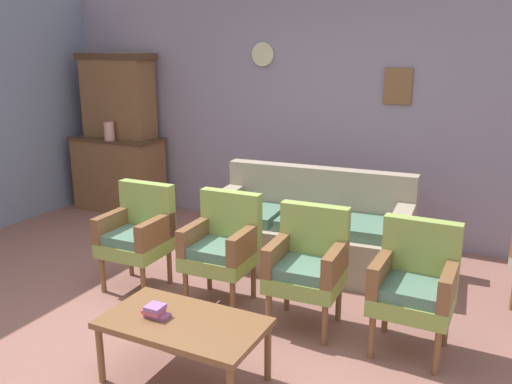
{
  "coord_description": "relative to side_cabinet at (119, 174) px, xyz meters",
  "views": [
    {
      "loc": [
        2.02,
        -2.89,
        2.03
      ],
      "look_at": [
        0.11,
        0.97,
        0.85
      ],
      "focal_mm": 37.25,
      "sensor_mm": 36.0,
      "label": 1
    }
  ],
  "objects": [
    {
      "name": "floral_couch",
      "position": [
        2.84,
        -0.63,
        -0.14
      ],
      "size": [
        1.91,
        0.93,
        0.9
      ],
      "color": "gray",
      "rests_on": "ground"
    },
    {
      "name": "wall_back_with_decor",
      "position": [
        2.48,
        0.38,
        0.89
      ],
      "size": [
        6.4,
        0.09,
        2.7
      ],
      "color": "gray",
      "rests_on": "ground"
    },
    {
      "name": "side_cabinet",
      "position": [
        0.0,
        0.0,
        0.0
      ],
      "size": [
        1.16,
        0.55,
        0.93
      ],
      "color": "brown",
      "rests_on": "ground"
    },
    {
      "name": "cabinet_upper_hutch",
      "position": [
        0.0,
        0.08,
        0.98
      ],
      "size": [
        0.99,
        0.38,
        1.03
      ],
      "color": "brown",
      "rests_on": "side_cabinet"
    },
    {
      "name": "ground_plane",
      "position": [
        2.48,
        -2.25,
        -0.47
      ],
      "size": [
        7.68,
        7.68,
        0.0
      ],
      "primitive_type": "plane",
      "color": "#84564C"
    },
    {
      "name": "armchair_near_cabinet",
      "position": [
        4.0,
        -1.72,
        0.03
      ],
      "size": [
        0.52,
        0.49,
        0.9
      ],
      "color": "#849947",
      "rests_on": "ground"
    },
    {
      "name": "armchair_row_middle",
      "position": [
        2.48,
        -1.67,
        0.03
      ],
      "size": [
        0.53,
        0.51,
        0.9
      ],
      "color": "#849947",
      "rests_on": "ground"
    },
    {
      "name": "armchair_near_couch_end",
      "position": [
        1.68,
        -1.74,
        0.03
      ],
      "size": [
        0.53,
        0.5,
        0.9
      ],
      "color": "#849947",
      "rests_on": "ground"
    },
    {
      "name": "coffee_table",
      "position": [
        2.81,
        -2.73,
        -0.09
      ],
      "size": [
        1.0,
        0.56,
        0.42
      ],
      "color": "brown",
      "rests_on": "ground"
    },
    {
      "name": "book_stack_on_table",
      "position": [
        2.63,
        -2.77,
        -0.01
      ],
      "size": [
        0.16,
        0.11,
        0.08
      ],
      "color": "#884773",
      "rests_on": "coffee_table"
    },
    {
      "name": "vase_on_cabinet",
      "position": [
        0.05,
        -0.18,
        0.57
      ],
      "size": [
        0.13,
        0.13,
        0.22
      ],
      "primitive_type": "cylinder",
      "color": "tan",
      "rests_on": "side_cabinet"
    },
    {
      "name": "armchair_by_doorway",
      "position": [
        3.23,
        -1.72,
        0.03
      ],
      "size": [
        0.54,
        0.52,
        0.9
      ],
      "color": "#849947",
      "rests_on": "ground"
    }
  ]
}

